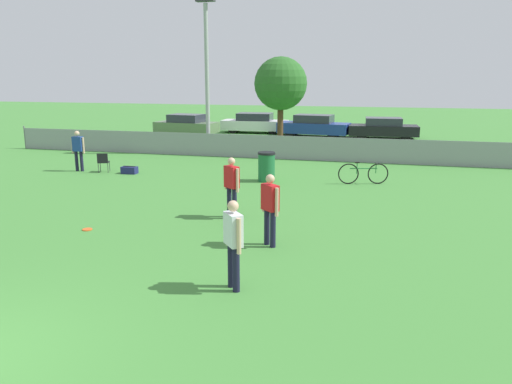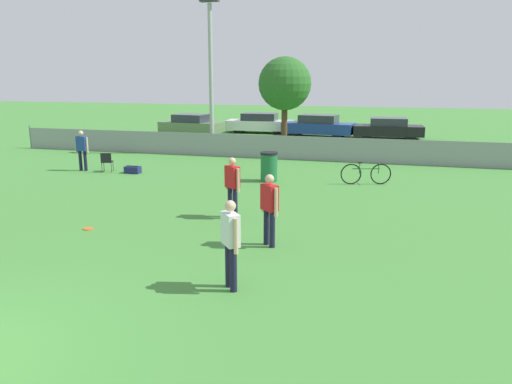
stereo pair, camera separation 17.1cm
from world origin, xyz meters
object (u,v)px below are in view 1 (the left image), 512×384
player_thrower_red (232,183)px  trash_bin (267,167)px  bicycle_sideline (363,173)px  gear_bag_sideline (129,170)px  light_pole (207,62)px  tree_near_pole (281,84)px  parked_car_white (255,123)px  parked_car_blue (314,126)px  parked_car_dark (383,128)px  folding_chair_sideline (103,161)px  player_receiver_white (233,239)px  spectator_in_blue (78,148)px  player_defender_red (270,205)px  parked_car_olive (186,125)px  frisbee_disc (87,229)px

player_thrower_red → trash_bin: (-0.21, 5.00, -0.43)m
bicycle_sideline → gear_bag_sideline: bicycle_sideline is taller
light_pole → tree_near_pole: bearing=47.3°
trash_bin → parked_car_white: 16.14m
trash_bin → parked_car_blue: bearing=91.2°
parked_car_dark → tree_near_pole: bearing=-138.2°
tree_near_pole → folding_chair_sideline: (-5.42, -8.94, -2.93)m
bicycle_sideline → gear_bag_sideline: size_ratio=2.87×
player_receiver_white → spectator_in_blue: size_ratio=1.02×
gear_bag_sideline → parked_car_dark: (9.69, 14.37, 0.50)m
gear_bag_sideline → parked_car_white: parked_car_white is taller
player_defender_red → player_thrower_red: size_ratio=1.00×
tree_near_pole → parked_car_olive: bearing=151.1°
tree_near_pole → parked_car_dark: tree_near_pole is taller
bicycle_sideline → parked_car_olive: 17.27m
player_receiver_white → frisbee_disc: (-4.66, 2.51, -0.96)m
parked_car_olive → parked_car_dark: 12.58m
light_pole → trash_bin: bearing=-52.9°
player_receiver_white → frisbee_disc: size_ratio=6.69×
player_defender_red → parked_car_white: 23.37m
player_defender_red → parked_car_blue: 21.50m
player_defender_red → spectator_in_blue: player_defender_red is taller
parked_car_blue → player_thrower_red: bearing=-81.4°
player_receiver_white → trash_bin: 9.66m
folding_chair_sideline → parked_car_olive: bearing=-102.5°
player_defender_red → trash_bin: size_ratio=1.55×
light_pole → tree_near_pole: size_ratio=1.55×
player_thrower_red → trash_bin: bearing=128.1°
player_receiver_white → folding_chair_sideline: player_receiver_white is taller
folding_chair_sideline → gear_bag_sideline: folding_chair_sideline is taller
spectator_in_blue → gear_bag_sideline: bearing=177.9°
bicycle_sideline → player_defender_red: bearing=-119.1°
player_receiver_white → folding_chair_sideline: (-8.42, 9.53, -0.51)m
frisbee_disc → parked_car_dark: bearing=71.8°
light_pole → player_thrower_red: bearing=-67.0°
player_thrower_red → parked_car_white: bearing=138.6°
tree_near_pole → parked_car_white: tree_near_pole is taller
spectator_in_blue → parked_car_white: spectator_in_blue is taller
trash_bin → gear_bag_sideline: trash_bin is taller
spectator_in_blue → parked_car_olive: (-0.55, 12.84, -0.28)m
player_thrower_red → bicycle_sideline: size_ratio=0.95×
bicycle_sideline → parked_car_olive: size_ratio=0.42×
player_receiver_white → gear_bag_sideline: size_ratio=2.72×
player_defender_red → trash_bin: player_defender_red is taller
player_thrower_red → bicycle_sideline: (3.29, 5.39, -0.58)m
player_thrower_red → frisbee_disc: size_ratio=6.69×
player_defender_red → folding_chair_sideline: player_defender_red is taller
light_pole → frisbee_disc: light_pole is taller
player_receiver_white → parked_car_olive: size_ratio=0.40×
frisbee_disc → gear_bag_sideline: 7.53m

